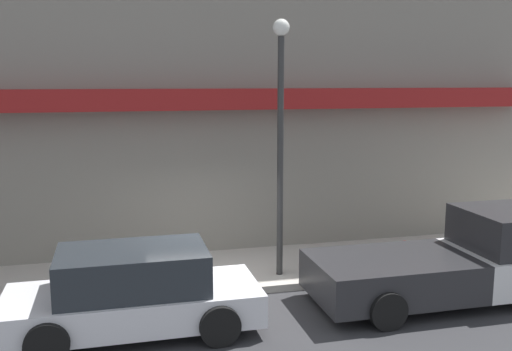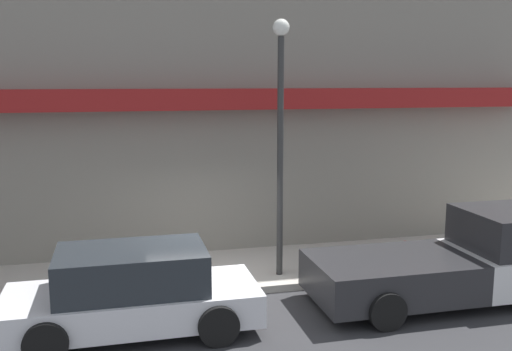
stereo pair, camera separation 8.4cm
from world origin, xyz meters
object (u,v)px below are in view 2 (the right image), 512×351
object	(u,v)px
pickup_truck	(456,262)
parked_car	(133,292)
street_lamp	(280,119)
fire_hydrant	(405,254)

from	to	relation	value
pickup_truck	parked_car	xyz separation A→B (m)	(-6.50, -0.00, -0.05)
parked_car	street_lamp	size ratio (longest dim) A/B	0.80
parked_car	street_lamp	distance (m)	4.77
pickup_truck	street_lamp	distance (m)	4.70
pickup_truck	fire_hydrant	world-z (taller)	pickup_truck
fire_hydrant	pickup_truck	bearing A→B (deg)	-81.61
pickup_truck	street_lamp	world-z (taller)	street_lamp
parked_car	street_lamp	xyz separation A→B (m)	(3.28, 1.90, 2.90)
parked_car	pickup_truck	bearing A→B (deg)	1.33
pickup_truck	fire_hydrant	bearing A→B (deg)	99.53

